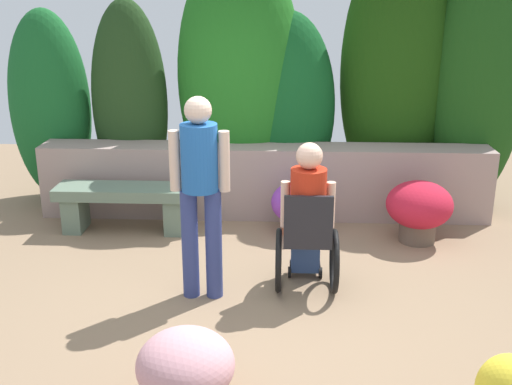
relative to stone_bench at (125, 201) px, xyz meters
name	(u,v)px	position (x,y,z in m)	size (l,w,h in m)	color
ground_plane	(255,301)	(1.48, -1.55, -0.33)	(10.65, 10.65, 0.00)	#8C7055
stone_retaining_wall	(264,181)	(1.48, 0.56, 0.08)	(5.07, 0.46, 0.82)	gray
hedge_backdrop	(295,84)	(1.83, 1.15, 1.09)	(6.13, 1.16, 3.17)	#185D26
stone_bench	(125,201)	(0.00, 0.00, 0.00)	(1.45, 0.43, 0.50)	slate
person_in_wheelchair	(307,222)	(1.91, -1.29, 0.29)	(0.53, 0.66, 1.33)	black
person_standing_companion	(200,185)	(1.03, -1.46, 0.66)	(0.49, 0.30, 1.72)	navy
flower_pot_purple_near	(419,208)	(3.10, -0.15, 0.03)	(0.68, 0.68, 0.64)	brown
flower_pot_red_accent	(296,206)	(1.84, 0.00, -0.02)	(0.54, 0.54, 0.57)	#B05D40
flower_pot_small_foreground	(186,370)	(1.12, -2.96, -0.07)	(0.62, 0.62, 0.52)	#AC4E3A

